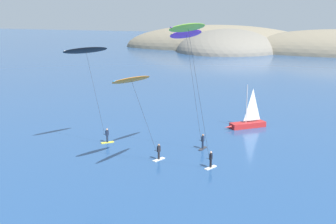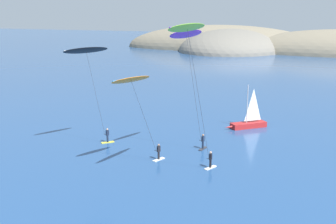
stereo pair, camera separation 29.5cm
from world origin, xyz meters
name	(u,v)px [view 1 (the left image)]	position (x,y,z in m)	size (l,w,h in m)	color
headland_island	(258,51)	(-14.16, 162.53, 0.00)	(127.59, 52.52, 19.52)	#7A705B
sailboat_near	(246,123)	(5.31, 49.86, 0.64)	(4.96, 4.82, 5.70)	#B22323
kitesurfer_purple	(188,44)	(1.92, 36.47, 11.69)	(2.74, 6.36, 13.20)	#2D2D33
kitesurfer_orange	(134,88)	(-1.48, 31.30, 7.92)	(3.21, 6.28, 9.11)	silver
kitesurfer_black	(88,58)	(-9.08, 35.34, 9.99)	(3.58, 5.43, 11.24)	yellow
kitesurfer_lime	(190,41)	(4.61, 29.56, 12.49)	(2.22, 8.50, 13.99)	silver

